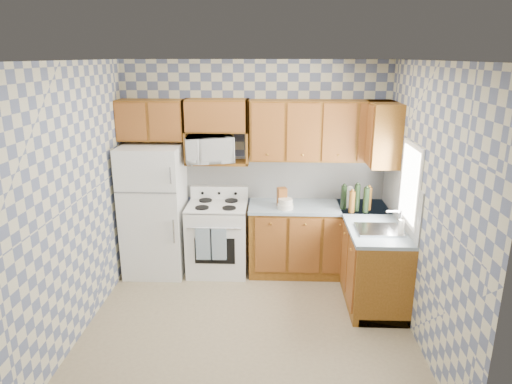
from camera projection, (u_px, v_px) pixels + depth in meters
floor at (248, 325)px, 4.84m from camera, size 3.40×3.40×0.00m
back_wall at (255, 166)px, 5.98m from camera, size 3.40×0.02×2.70m
right_wall at (424, 206)px, 4.38m from camera, size 0.02×3.20×2.70m
backsplash_back at (285, 178)px, 6.00m from camera, size 2.60×0.02×0.56m
backsplash_right at (400, 197)px, 5.19m from camera, size 0.02×1.60×0.56m
refrigerator at (155, 210)px, 5.84m from camera, size 0.75×0.70×1.68m
stove_body at (218, 239)px, 5.95m from camera, size 0.76×0.65×0.90m
cooktop at (217, 206)px, 5.82m from camera, size 0.76×0.65×0.02m
backguard at (219, 192)px, 6.05m from camera, size 0.76×0.08×0.17m
dish_towel_left at (204, 244)px, 5.60m from camera, size 0.20×0.02×0.42m
dish_towel_right at (218, 244)px, 5.60m from camera, size 0.20×0.02×0.42m
base_cabinets_back at (317, 240)px, 5.92m from camera, size 1.75×0.60×0.88m
base_cabinets_right at (369, 257)px, 5.42m from camera, size 0.60×1.60×0.88m
countertop_back at (319, 207)px, 5.79m from camera, size 1.77×0.63×0.04m
countertop_right at (372, 221)px, 5.29m from camera, size 0.63×1.60×0.04m
upper_cabinets_back at (321, 131)px, 5.65m from camera, size 1.75×0.33×0.74m
upper_cabinets_fridge at (151, 120)px, 5.70m from camera, size 0.82×0.33×0.50m
upper_cabinets_right at (382, 133)px, 5.44m from camera, size 0.33×0.70×0.74m
microwave_shelf at (218, 162)px, 5.82m from camera, size 0.80×0.33×0.03m
microwave at (208, 149)px, 5.73m from camera, size 0.69×0.56×0.33m
sink at (379, 230)px, 4.95m from camera, size 0.48×0.40×0.03m
window at (410, 184)px, 4.79m from camera, size 0.02×0.66×0.86m
bottle_0 at (357, 198)px, 5.54m from camera, size 0.07×0.07×0.33m
bottle_1 at (366, 200)px, 5.48m from camera, size 0.07×0.07×0.31m
bottle_2 at (369, 199)px, 5.58m from camera, size 0.07×0.07×0.29m
bottle_3 at (352, 202)px, 5.48m from camera, size 0.07×0.07×0.26m
bottle_4 at (344, 197)px, 5.60m from camera, size 0.07×0.07×0.30m
knife_block at (282, 197)px, 5.71m from camera, size 0.13×0.13×0.24m
electric_kettle at (350, 198)px, 5.72m from camera, size 0.16×0.16×0.21m
food_containers at (285, 204)px, 5.63m from camera, size 0.20×0.20×0.13m
soap_bottle at (401, 227)px, 4.80m from camera, size 0.06×0.06×0.17m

